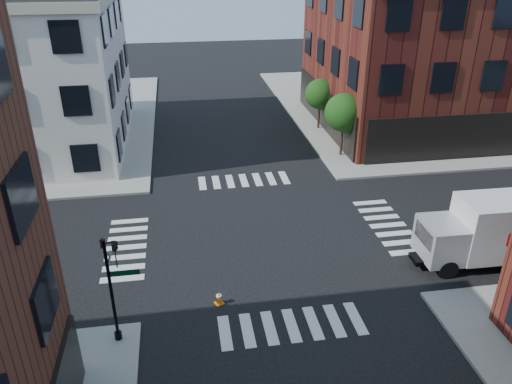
% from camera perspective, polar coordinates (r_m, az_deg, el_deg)
% --- Properties ---
extents(ground, '(120.00, 120.00, 0.00)m').
position_cam_1_polar(ground, '(26.42, 0.69, -5.05)').
color(ground, black).
rests_on(ground, ground).
extents(sidewalk_ne, '(30.00, 30.00, 0.15)m').
position_cam_1_polar(sidewalk_ne, '(51.71, 20.30, 9.40)').
color(sidewalk_ne, gray).
rests_on(sidewalk_ne, ground).
extents(building_ne, '(25.00, 16.00, 12.00)m').
position_cam_1_polar(building_ne, '(45.99, 23.85, 14.51)').
color(building_ne, '#3E110F').
rests_on(building_ne, ground).
extents(tree_near, '(2.69, 2.69, 4.49)m').
position_cam_1_polar(tree_near, '(35.77, 10.09, 8.72)').
color(tree_near, black).
rests_on(tree_near, ground).
extents(tree_far, '(2.43, 2.43, 4.07)m').
position_cam_1_polar(tree_far, '(41.32, 7.41, 10.87)').
color(tree_far, black).
rests_on(tree_far, ground).
extents(signal_pole, '(1.29, 1.24, 4.60)m').
position_cam_1_polar(signal_pole, '(19.18, -16.12, -9.52)').
color(signal_pole, black).
rests_on(signal_pole, ground).
extents(box_truck, '(7.47, 2.41, 3.35)m').
position_cam_1_polar(box_truck, '(26.20, 26.05, -3.90)').
color(box_truck, silver).
rests_on(box_truck, ground).
extents(traffic_cone, '(0.45, 0.45, 0.63)m').
position_cam_1_polar(traffic_cone, '(21.76, -4.26, -11.96)').
color(traffic_cone, orange).
rests_on(traffic_cone, ground).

